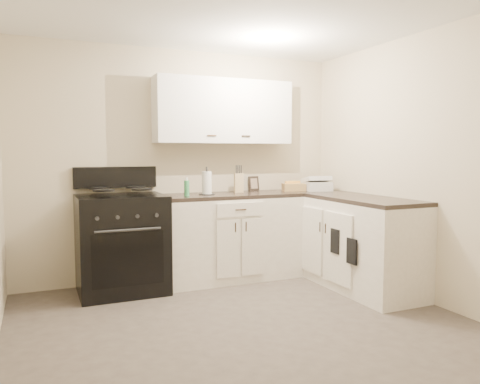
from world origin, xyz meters
name	(u,v)px	position (x,y,z in m)	size (l,w,h in m)	color
floor	(252,331)	(0.00, 0.00, 0.00)	(3.60, 3.60, 0.00)	#473F38
ceiling	(252,1)	(0.00, 0.00, 2.50)	(3.60, 3.60, 0.00)	white
wall_back	(183,165)	(0.00, 1.80, 1.25)	(3.60, 3.60, 0.00)	beige
wall_right	(431,168)	(1.80, 0.00, 1.25)	(3.60, 3.60, 0.00)	beige
wall_front	(440,187)	(0.00, -1.80, 1.25)	(3.60, 3.60, 0.00)	beige
base_cabinets_back	(229,238)	(0.43, 1.50, 0.45)	(1.55, 0.60, 0.90)	white
base_cabinets_right	(345,241)	(1.50, 0.85, 0.45)	(0.60, 1.90, 0.90)	white
countertop_back	(229,195)	(0.43, 1.50, 0.92)	(1.55, 0.60, 0.04)	black
countertop_right	(346,197)	(1.50, 0.85, 0.92)	(0.60, 1.90, 0.04)	black
upper_cabinets	(224,112)	(0.43, 1.65, 1.84)	(1.55, 0.30, 0.70)	white
stove	(122,246)	(-0.74, 1.48, 0.46)	(0.84, 0.72, 1.02)	black
knife_block	(239,183)	(0.59, 1.61, 1.05)	(0.10, 0.09, 0.21)	#D7BE84
paper_towel	(207,183)	(0.16, 1.48, 1.06)	(0.10, 0.10, 0.25)	white
soap_bottle	(187,188)	(-0.08, 1.41, 1.02)	(0.05, 0.05, 0.16)	#3B9B59
picture_frame	(254,183)	(0.85, 1.76, 1.02)	(0.14, 0.02, 0.17)	black
wicker_basket	(294,187)	(1.27, 1.55, 0.98)	(0.26, 0.17, 0.09)	#A67F4E
countertop_grill	(317,186)	(1.52, 1.45, 0.99)	(0.29, 0.27, 0.11)	silver
oven_mitt_near	(352,251)	(1.18, 0.32, 0.47)	(0.02, 0.14, 0.24)	black
oven_mitt_far	(335,241)	(1.18, 0.58, 0.52)	(0.02, 0.14, 0.24)	black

